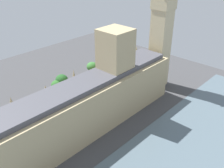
# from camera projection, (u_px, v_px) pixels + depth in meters

# --- Properties ---
(ground_plane) EXTENTS (150.92, 150.92, 0.00)m
(ground_plane) POSITION_uv_depth(u_px,v_px,m) (85.00, 124.00, 87.18)
(ground_plane) COLOR #424244
(parliament_building) EXTENTS (13.34, 71.23, 30.68)m
(parliament_building) POSITION_uv_depth(u_px,v_px,m) (92.00, 100.00, 82.69)
(parliament_building) COLOR tan
(parliament_building) RESTS_ON ground
(clock_tower) EXTENTS (7.56, 7.56, 53.98)m
(clock_tower) POSITION_uv_depth(u_px,v_px,m) (162.00, 21.00, 100.11)
(clock_tower) COLOR #CCBA8E
(clock_tower) RESTS_ON ground
(double_decker_bus_corner) EXTENTS (2.67, 10.51, 4.75)m
(double_decker_bus_corner) POSITION_uv_depth(u_px,v_px,m) (95.00, 85.00, 106.33)
(double_decker_bus_corner) COLOR red
(double_decker_bus_corner) RESTS_ON ground
(car_blue_trailing) EXTENTS (2.09, 4.84, 1.74)m
(car_blue_trailing) POSITION_uv_depth(u_px,v_px,m) (70.00, 106.00, 95.42)
(car_blue_trailing) COLOR navy
(car_blue_trailing) RESTS_ON ground
(car_white_midblock) EXTENTS (2.02, 4.79, 1.74)m
(car_white_midblock) POSITION_uv_depth(u_px,v_px,m) (57.00, 113.00, 91.54)
(car_white_midblock) COLOR silver
(car_white_midblock) RESTS_ON ground
(car_silver_kerbside) EXTENTS (2.10, 4.76, 1.74)m
(car_silver_kerbside) POSITION_uv_depth(u_px,v_px,m) (34.00, 122.00, 86.88)
(car_silver_kerbside) COLOR #B7B7BC
(car_silver_kerbside) RESTS_ON ground
(double_decker_bus_leading) EXTENTS (2.66, 10.50, 4.75)m
(double_decker_bus_leading) POSITION_uv_depth(u_px,v_px,m) (4.00, 130.00, 80.14)
(double_decker_bus_leading) COLOR #B20C0F
(double_decker_bus_leading) RESTS_ON ground
(pedestrian_under_trees) EXTENTS (0.62, 0.52, 1.69)m
(pedestrian_under_trees) POSITION_uv_depth(u_px,v_px,m) (126.00, 84.00, 111.42)
(pedestrian_under_trees) COLOR navy
(pedestrian_under_trees) RESTS_ON ground
(pedestrian_far_end) EXTENTS (0.59, 0.49, 1.55)m
(pedestrian_far_end) POSITION_uv_depth(u_px,v_px,m) (99.00, 99.00, 100.27)
(pedestrian_far_end) COLOR black
(pedestrian_far_end) RESTS_ON ground
(plane_tree_by_river_gate) EXTENTS (4.72, 4.72, 8.59)m
(plane_tree_by_river_gate) POSITION_uv_depth(u_px,v_px,m) (92.00, 67.00, 113.52)
(plane_tree_by_river_gate) COLOR brown
(plane_tree_by_river_gate) RESTS_ON ground
(plane_tree_near_tower) EXTENTS (4.90, 4.90, 9.01)m
(plane_tree_near_tower) POSITION_uv_depth(u_px,v_px,m) (62.00, 80.00, 101.46)
(plane_tree_near_tower) COLOR brown
(plane_tree_near_tower) RESTS_ON ground
(plane_tree_opposite_hall) EXTENTS (4.86, 4.86, 7.50)m
(plane_tree_opposite_hall) POSITION_uv_depth(u_px,v_px,m) (57.00, 85.00, 100.50)
(plane_tree_opposite_hall) COLOR brown
(plane_tree_opposite_hall) RESTS_ON ground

